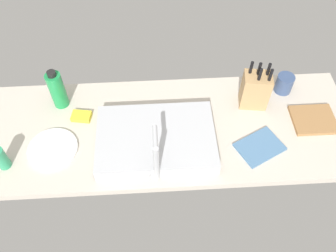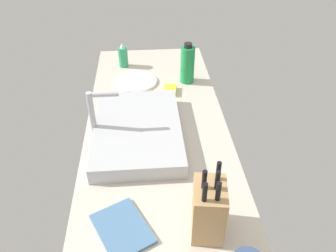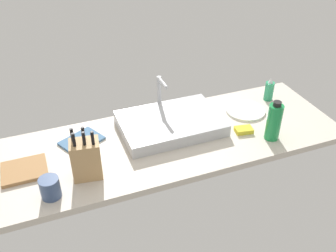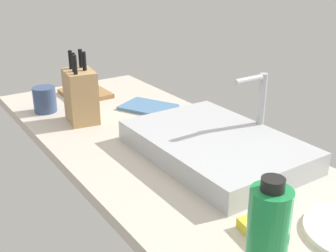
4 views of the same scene
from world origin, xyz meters
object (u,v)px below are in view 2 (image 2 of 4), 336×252
Objects in this scene: water_bottle at (187,64)px; dish_towel at (122,229)px; faucet at (95,112)px; dish_sponge at (170,90)px; sink_basin at (138,131)px; knife_block at (209,209)px; soap_bottle at (123,56)px; dinner_plate at (136,81)px.

water_bottle is 97.19cm from dish_towel.
dish_sponge is (34.38, -32.87, -11.98)cm from faucet.
sink_basin is 2.67× the size of dish_towel.
sink_basin is 38.65cm from dish_sponge.
knife_block is at bearing -142.34° from faucet.
knife_block is 27.82cm from dish_towel.
faucet is 0.90× the size of knife_block.
faucet is at bearing 45.90° from knife_block.
water_bottle is at bearing -30.18° from sink_basin.
soap_bottle is 1.56× the size of dish_sponge.
faucet is at bearing 88.40° from sink_basin.
sink_basin is 46.57cm from dish_towel.
knife_block reaches higher than dish_towel.
soap_bottle is at bearing 38.28° from dish_sponge.
sink_basin is at bearing 149.82° from water_bottle.
dish_sponge is (82.79, 4.49, -8.34)cm from knife_block.
water_bottle is at bearing -19.01° from dish_towel.
faucet is 66.05cm from soap_bottle.
faucet is 1.04× the size of water_bottle.
knife_block is 117.14cm from soap_bottle.
sink_basin is 2.44× the size of water_bottle.
faucet is at bearing 136.29° from dish_sponge.
soap_bottle is at bearing -7.55° from faucet.
water_bottle is (93.22, -5.23, 0.45)cm from knife_block.
dish_towel is (-92.39, 4.43, 0.00)cm from dinner_plate.
knife_block reaches higher than sink_basin.
water_bottle is at bearing 5.03° from knife_block.
dish_towel is 2.18× the size of dish_sponge.
dish_towel is (-46.20, 5.19, -2.64)cm from sink_basin.
knife_block is at bearing -93.82° from dish_towel.
knife_block is 2.76× the size of dish_sponge.
faucet is at bearing 172.45° from soap_bottle.
soap_bottle is (65.55, 7.63, 2.89)cm from sink_basin.
knife_block is 1.11× the size of dinner_plate.
dish_sponge is (81.04, -21.79, 0.60)cm from dish_towel.
dish_sponge is at bearing 137.01° from water_bottle.
dish_sponge is at bearing -141.72° from soap_bottle.
faucet reaches higher than dish_sponge.
soap_bottle reaches higher than sink_basin.
soap_bottle reaches higher than dish_towel.
dinner_plate is at bearing -18.73° from faucet.
knife_block is at bearing 176.79° from water_bottle.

